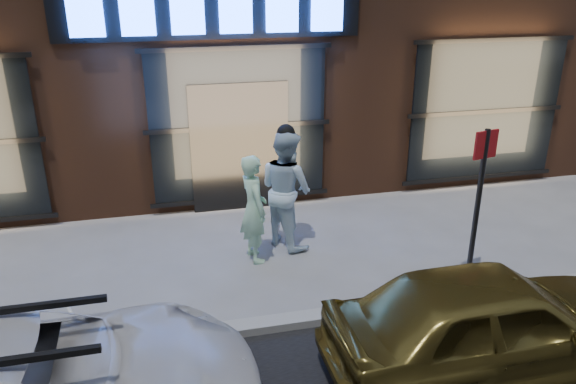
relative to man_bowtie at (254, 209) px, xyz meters
name	(u,v)px	position (x,y,z in m)	size (l,w,h in m)	color
ground	(289,326)	(0.11, -1.88, -0.86)	(90.00, 90.00, 0.00)	slate
curb	(289,322)	(0.11, -1.88, -0.80)	(60.00, 0.25, 0.12)	gray
man_bowtie	(254,209)	(0.00, 0.00, 0.00)	(0.63, 0.41, 1.72)	#C2FFCB
man_cap	(286,189)	(0.60, 0.40, 0.12)	(0.95, 0.74, 1.96)	white
gold_sedan	(492,322)	(2.11, -3.22, -0.21)	(1.53, 3.80, 1.29)	brown
sign_post	(479,196)	(2.83, -1.54, 0.56)	(0.37, 0.12, 2.35)	#262628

